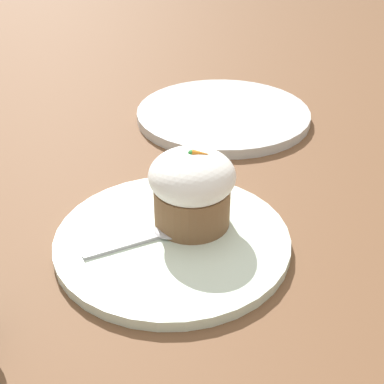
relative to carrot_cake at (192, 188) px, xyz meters
name	(u,v)px	position (x,y,z in m)	size (l,w,h in m)	color
ground_plane	(173,245)	(-0.02, -0.03, -0.06)	(4.00, 4.00, 0.00)	brown
dessert_plate	(172,240)	(-0.02, -0.03, -0.05)	(0.26, 0.26, 0.01)	silver
carrot_cake	(192,188)	(0.00, 0.00, 0.00)	(0.09, 0.09, 0.09)	brown
spoon	(161,234)	(-0.03, -0.03, -0.04)	(0.12, 0.08, 0.01)	#B7B7BC
side_plate	(223,114)	(0.03, 0.31, -0.05)	(0.28, 0.28, 0.02)	silver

